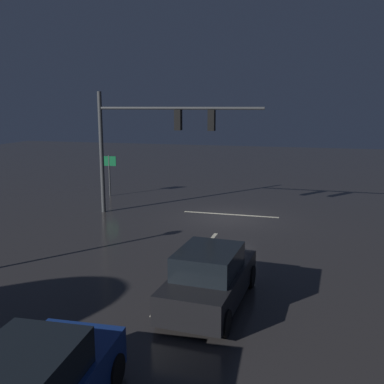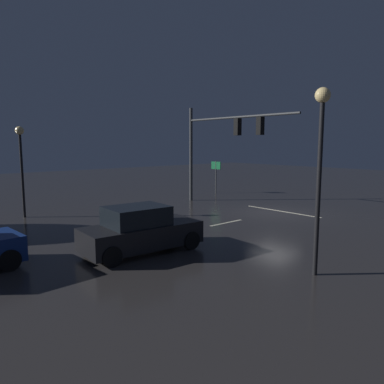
{
  "view_description": "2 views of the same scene",
  "coord_description": "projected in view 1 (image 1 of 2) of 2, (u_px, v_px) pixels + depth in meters",
  "views": [
    {
      "loc": [
        -3.94,
        21.44,
        5.61
      ],
      "look_at": [
        0.56,
        4.91,
        2.24
      ],
      "focal_mm": 41.33,
      "sensor_mm": 36.0,
      "label": 1
    },
    {
      "loc": [
        -12.17,
        17.03,
        3.9
      ],
      "look_at": [
        0.18,
        6.13,
        1.72
      ],
      "focal_mm": 34.07,
      "sensor_mm": 36.0,
      "label": 2
    }
  ],
  "objects": [
    {
      "name": "car_approaching",
      "position": [
        210.0,
        278.0,
        12.5
      ],
      "size": [
        2.14,
        4.46,
        1.7
      ],
      "color": "black",
      "rests_on": "ground_plane"
    },
    {
      "name": "route_sign",
      "position": [
        109.0,
        167.0,
        27.43
      ],
      "size": [
        0.9,
        0.16,
        2.56
      ],
      "color": "#383A3D",
      "rests_on": "ground_plane"
    },
    {
      "name": "ground_plane",
      "position": [
        228.0,
        218.0,
        22.4
      ],
      "size": [
        80.0,
        80.0,
        0.0
      ],
      "primitive_type": "plane",
      "color": "#2D2B2B"
    },
    {
      "name": "traffic_signal_assembly",
      "position": [
        152.0,
        132.0,
        22.1
      ],
      "size": [
        8.5,
        0.47,
        6.3
      ],
      "color": "#383A3D",
      "rests_on": "ground_plane"
    },
    {
      "name": "lane_dash_far",
      "position": [
        210.0,
        241.0,
        18.61
      ],
      "size": [
        0.16,
        2.2,
        0.01
      ],
      "primitive_type": "cube",
      "rotation": [
        0.0,
        0.0,
        1.57
      ],
      "color": "beige",
      "rests_on": "ground_plane"
    },
    {
      "name": "stop_bar",
      "position": [
        231.0,
        214.0,
        23.06
      ],
      "size": [
        5.0,
        0.16,
        0.01
      ],
      "primitive_type": "cube",
      "color": "beige",
      "rests_on": "ground_plane"
    },
    {
      "name": "lane_dash_mid",
      "position": [
        165.0,
        300.0,
        12.93
      ],
      "size": [
        0.16,
        2.2,
        0.01
      ],
      "primitive_type": "cube",
      "rotation": [
        0.0,
        0.0,
        1.57
      ],
      "color": "beige",
      "rests_on": "ground_plane"
    }
  ]
}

